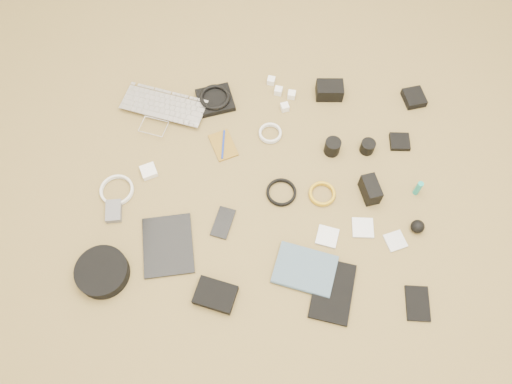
{
  "coord_description": "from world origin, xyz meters",
  "views": [
    {
      "loc": [
        0.02,
        -0.9,
        1.82
      ],
      "look_at": [
        -0.02,
        -0.03,
        0.02
      ],
      "focal_mm": 35.0,
      "sensor_mm": 36.0,
      "label": 1
    }
  ],
  "objects_px": {
    "tablet": "(168,245)",
    "headphone_case": "(102,272)",
    "dslr_camera": "(330,90)",
    "phone": "(223,223)",
    "laptop": "(160,116)",
    "paperback": "(299,291)"
  },
  "relations": [
    {
      "from": "phone",
      "to": "paperback",
      "type": "distance_m",
      "value": 0.4
    },
    {
      "from": "paperback",
      "to": "dslr_camera",
      "type": "bearing_deg",
      "value": 5.81
    },
    {
      "from": "dslr_camera",
      "to": "headphone_case",
      "type": "height_order",
      "value": "dslr_camera"
    },
    {
      "from": "tablet",
      "to": "paperback",
      "type": "xyz_separation_m",
      "value": [
        0.5,
        -0.16,
        0.01
      ]
    },
    {
      "from": "headphone_case",
      "to": "paperback",
      "type": "distance_m",
      "value": 0.73
    },
    {
      "from": "laptop",
      "to": "dslr_camera",
      "type": "height_order",
      "value": "dslr_camera"
    },
    {
      "from": "laptop",
      "to": "headphone_case",
      "type": "height_order",
      "value": "headphone_case"
    },
    {
      "from": "laptop",
      "to": "paperback",
      "type": "bearing_deg",
      "value": -36.54
    },
    {
      "from": "paperback",
      "to": "laptop",
      "type": "bearing_deg",
      "value": 53.19
    },
    {
      "from": "tablet",
      "to": "headphone_case",
      "type": "height_order",
      "value": "headphone_case"
    },
    {
      "from": "headphone_case",
      "to": "phone",
      "type": "bearing_deg",
      "value": 27.22
    },
    {
      "from": "dslr_camera",
      "to": "phone",
      "type": "distance_m",
      "value": 0.77
    },
    {
      "from": "headphone_case",
      "to": "laptop",
      "type": "bearing_deg",
      "value": 80.04
    },
    {
      "from": "tablet",
      "to": "phone",
      "type": "distance_m",
      "value": 0.23
    },
    {
      "from": "tablet",
      "to": "headphone_case",
      "type": "bearing_deg",
      "value": -161.59
    },
    {
      "from": "dslr_camera",
      "to": "phone",
      "type": "relative_size",
      "value": 0.91
    },
    {
      "from": "tablet",
      "to": "paperback",
      "type": "height_order",
      "value": "paperback"
    },
    {
      "from": "paperback",
      "to": "phone",
      "type": "bearing_deg",
      "value": 63.0
    },
    {
      "from": "dslr_camera",
      "to": "tablet",
      "type": "distance_m",
      "value": 0.98
    },
    {
      "from": "phone",
      "to": "headphone_case",
      "type": "distance_m",
      "value": 0.49
    },
    {
      "from": "dslr_camera",
      "to": "paperback",
      "type": "relative_size",
      "value": 0.52
    },
    {
      "from": "tablet",
      "to": "phone",
      "type": "bearing_deg",
      "value": 16.64
    }
  ]
}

